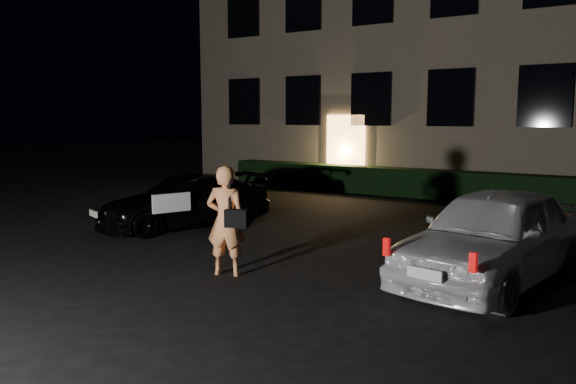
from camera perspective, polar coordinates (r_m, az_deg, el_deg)
The scene contains 6 objects.
ground at distance 8.28m, azimuth -8.43°, elevation -9.45°, with size 80.00×80.00×0.00m, color black.
building at distance 21.82m, azimuth 19.83°, elevation 16.60°, with size 20.00×8.11×12.00m.
hedge at distance 17.32m, azimuth 15.44°, elevation 0.71°, with size 15.00×0.70×0.85m, color black.
sedan at distance 12.67m, azimuth -10.40°, elevation -0.92°, with size 2.84×4.22×1.14m.
hatch at distance 8.81m, azimuth 20.10°, elevation -4.12°, with size 2.27×4.30×1.40m.
man at distance 8.63m, azimuth -6.28°, elevation -2.89°, with size 0.79×0.59×1.70m.
Camera 1 is at (5.33, -5.86, 2.41)m, focal length 35.00 mm.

